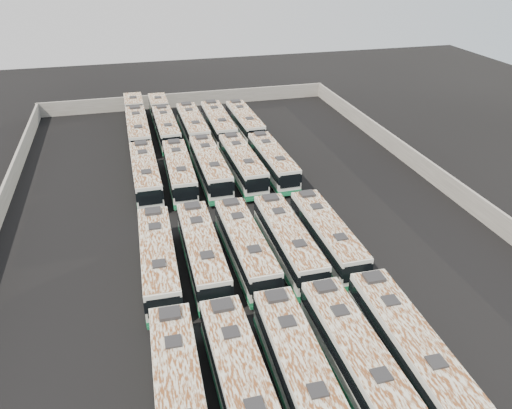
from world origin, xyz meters
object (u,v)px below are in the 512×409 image
bus_midfront_left (202,252)px  bus_midback_far_left (146,174)px  bus_front_center (300,372)px  bus_midfront_right (288,242)px  bus_back_far_left (137,123)px  bus_midfront_far_left (158,260)px  bus_midback_left (179,171)px  bus_back_center (193,127)px  bus_midback_far_right (273,161)px  bus_front_far_left (180,397)px  bus_front_far_right (408,347)px  bus_front_left (242,385)px  bus_back_far_right (245,123)px  bus_midfront_center (245,247)px  bus_midback_center (210,167)px  bus_back_left (164,121)px  bus_front_right (356,359)px  bus_back_right (218,124)px  bus_midback_right (242,164)px  bus_midfront_far_right (327,236)px

bus_midfront_left → bus_midback_far_left: bearing=102.3°
bus_front_center → bus_midfront_right: bearing=75.7°
bus_midback_far_left → bus_back_far_left: bearing=89.8°
bus_midfront_far_left → bus_midback_left: bearing=78.7°
bus_back_center → bus_midback_far_right: bearing=-63.5°
bus_front_far_left → bus_back_far_left: (-0.06, 47.02, 0.01)m
bus_front_far_left → bus_front_center: size_ratio=1.00×
bus_front_far_right → bus_midfront_right: (-3.46, 13.42, -0.04)m
bus_back_center → bus_front_left: bearing=-95.6°
bus_back_far_right → bus_midfront_center: bearing=-104.6°
bus_front_center → bus_back_far_left: bus_back_far_left is taller
bus_midback_far_right → bus_back_far_left: 22.21m
bus_front_left → bus_midback_center: (3.50, 30.10, -0.00)m
bus_midfront_center → bus_midfront_far_left: bearing=180.0°
bus_midfront_left → bus_back_left: bus_midfront_left is taller
bus_midback_far_left → bus_front_right: bearing=-71.1°
bus_back_left → bus_back_center: (3.52, -3.38, 0.07)m
bus_front_far_right → bus_back_far_left: bus_back_far_left is taller
bus_midfront_far_left → bus_midfront_left: size_ratio=1.02×
bus_midback_far_right → bus_back_right: 14.05m
bus_midfront_far_left → bus_midback_left: (3.62, 16.27, -0.04)m
bus_front_left → bus_midfront_center: 14.28m
bus_midback_right → bus_back_right: (-0.10, 13.58, 0.02)m
bus_front_left → bus_front_center: bearing=1.0°
bus_midback_right → bus_midback_far_right: (3.51, -0.00, -0.05)m
bus_midfront_right → bus_midback_center: bearing=101.9°
bus_midfront_right → bus_midfront_far_right: size_ratio=1.02×
bus_front_right → bus_back_far_left: bus_back_far_left is taller
bus_front_left → bus_front_center: bus_front_left is taller
bus_midfront_far_left → bus_midback_far_left: size_ratio=1.00×
bus_midfront_right → bus_back_left: (-7.10, 33.34, -0.05)m
bus_midfront_far_left → bus_back_right: size_ratio=0.99×
bus_back_center → bus_back_far_right: bearing=-0.9°
bus_front_left → bus_midfront_center: size_ratio=1.03×
bus_front_far_left → bus_back_left: 47.04m
bus_front_far_right → bus_back_left: bus_front_far_right is taller
bus_front_far_right → bus_back_left: (-10.56, 46.76, -0.09)m
bus_front_right → bus_midfront_far_left: 17.18m
bus_front_left → bus_back_far_right: bus_front_left is taller
bus_midfront_far_left → bus_back_far_left: size_ratio=0.64×
bus_back_left → bus_back_far_right: size_ratio=1.55×
bus_midfront_left → bus_midfront_right: bearing=-1.8°
bus_midfront_left → bus_back_right: bearing=76.9°
bus_midfront_far_right → bus_front_center: bearing=-117.9°
bus_front_right → bus_midback_far_right: bus_front_right is taller
bus_midfront_right → bus_midback_far_right: bus_midfront_right is taller
bus_midback_center → bus_midback_right: bus_midback_center is taller
bus_midback_left → bus_back_left: 17.08m
bus_midback_far_left → bus_back_left: bus_midback_far_left is taller
bus_front_far_left → bus_midfront_left: bearing=77.2°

